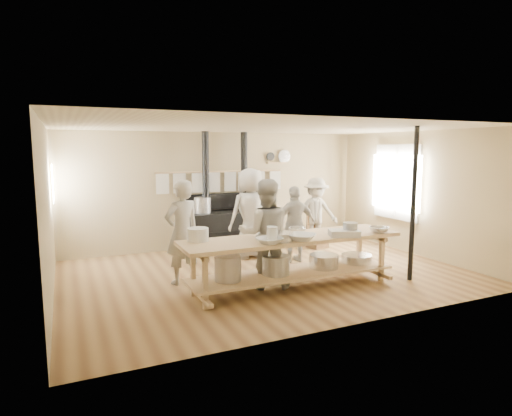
% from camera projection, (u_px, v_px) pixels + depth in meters
% --- Properties ---
extents(ground, '(7.00, 7.00, 0.00)m').
position_uv_depth(ground, '(268.00, 273.00, 7.71)').
color(ground, brown).
rests_on(ground, ground).
extents(room_shell, '(7.00, 7.00, 7.00)m').
position_uv_depth(room_shell, '(268.00, 184.00, 7.48)').
color(room_shell, tan).
rests_on(room_shell, ground).
extents(window_right, '(0.09, 1.50, 1.65)m').
position_uv_depth(window_right, '(397.00, 182.00, 9.46)').
color(window_right, beige).
rests_on(window_right, ground).
extents(left_opening, '(0.00, 0.90, 0.90)m').
position_uv_depth(left_opening, '(53.00, 183.00, 7.88)').
color(left_opening, white).
rests_on(left_opening, ground).
extents(stove, '(1.90, 0.75, 2.60)m').
position_uv_depth(stove, '(226.00, 226.00, 9.54)').
color(stove, black).
rests_on(stove, ground).
extents(towel_rail, '(3.00, 0.04, 0.47)m').
position_uv_depth(towel_rail, '(222.00, 179.00, 9.66)').
color(towel_rail, tan).
rests_on(towel_rail, ground).
extents(back_wall_shelf, '(0.63, 0.14, 0.32)m').
position_uv_depth(back_wall_shelf, '(279.00, 158.00, 10.23)').
color(back_wall_shelf, tan).
rests_on(back_wall_shelf, ground).
extents(prep_table, '(3.60, 0.90, 0.85)m').
position_uv_depth(prep_table, '(292.00, 257.00, 6.82)').
color(prep_table, tan).
rests_on(prep_table, ground).
extents(support_post, '(0.08, 0.08, 2.60)m').
position_uv_depth(support_post, '(413.00, 205.00, 7.15)').
color(support_post, black).
rests_on(support_post, ground).
extents(cook_far_left, '(0.73, 0.59, 1.73)m').
position_uv_depth(cook_far_left, '(182.00, 232.00, 7.05)').
color(cook_far_left, '#A59F92').
rests_on(cook_far_left, ground).
extents(cook_left, '(1.04, 0.93, 1.76)m').
position_uv_depth(cook_left, '(265.00, 234.00, 6.85)').
color(cook_left, '#A59F92').
rests_on(cook_left, ground).
extents(cook_center, '(0.95, 0.67, 1.85)m').
position_uv_depth(cook_center, '(251.00, 213.00, 8.73)').
color(cook_center, '#A59F92').
rests_on(cook_center, ground).
extents(cook_right, '(0.91, 0.43, 1.51)m').
position_uv_depth(cook_right, '(295.00, 224.00, 8.44)').
color(cook_right, '#A59F92').
rests_on(cook_right, ground).
extents(cook_by_window, '(1.12, 0.77, 1.59)m').
position_uv_depth(cook_by_window, '(316.00, 213.00, 9.68)').
color(cook_by_window, '#A59F92').
rests_on(cook_by_window, ground).
extents(chair, '(0.42, 0.42, 0.79)m').
position_uv_depth(chair, '(317.00, 238.00, 9.70)').
color(chair, brown).
rests_on(chair, ground).
extents(bowl_white_a, '(0.44, 0.44, 0.09)m').
position_uv_depth(bowl_white_a, '(269.00, 241.00, 6.24)').
color(bowl_white_a, white).
rests_on(bowl_white_a, prep_table).
extents(bowl_steel_a, '(0.38, 0.38, 0.09)m').
position_uv_depth(bowl_steel_a, '(297.00, 230.00, 7.05)').
color(bowl_steel_a, silver).
rests_on(bowl_steel_a, prep_table).
extents(bowl_white_b, '(0.59, 0.59, 0.10)m').
position_uv_depth(bowl_white_b, '(302.00, 237.00, 6.46)').
color(bowl_white_b, white).
rests_on(bowl_white_b, prep_table).
extents(bowl_steel_b, '(0.31, 0.31, 0.10)m').
position_uv_depth(bowl_steel_b, '(379.00, 230.00, 7.07)').
color(bowl_steel_b, silver).
rests_on(bowl_steel_b, prep_table).
extents(roasting_pan, '(0.55, 0.46, 0.10)m').
position_uv_depth(roasting_pan, '(344.00, 233.00, 6.78)').
color(roasting_pan, '#B2B2B7').
rests_on(roasting_pan, prep_table).
extents(mixing_bowl_large, '(0.51, 0.51, 0.13)m').
position_uv_depth(mixing_bowl_large, '(280.00, 236.00, 6.45)').
color(mixing_bowl_large, silver).
rests_on(mixing_bowl_large, prep_table).
extents(bucket_galv, '(0.30, 0.30, 0.21)m').
position_uv_depth(bucket_galv, '(350.00, 229.00, 6.82)').
color(bucket_galv, gray).
rests_on(bucket_galv, prep_table).
extents(deep_bowl_enamel, '(0.35, 0.35, 0.20)m').
position_uv_depth(deep_bowl_enamel, '(198.00, 235.00, 6.42)').
color(deep_bowl_enamel, white).
rests_on(deep_bowl_enamel, prep_table).
extents(pitcher, '(0.21, 0.21, 0.25)m').
position_uv_depth(pitcher, '(272.00, 235.00, 6.25)').
color(pitcher, white).
rests_on(pitcher, prep_table).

